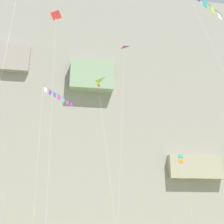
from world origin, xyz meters
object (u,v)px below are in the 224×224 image
at_px(kite_banner_mid_left, 58,100).
at_px(kite_banner_near_cliff, 207,10).
at_px(kite_diamond_upper_mid, 56,22).
at_px(kite_delta_high_left, 95,86).
at_px(kite_box_low_left, 181,159).
at_px(kite_delta_far_left, 123,56).

bearing_deg(kite_banner_mid_left, kite_banner_near_cliff, -58.14).
height_order(kite_diamond_upper_mid, kite_banner_mid_left, kite_diamond_upper_mid).
relative_size(kite_banner_mid_left, kite_banner_near_cliff, 0.98).
distance_m(kite_delta_high_left, kite_banner_near_cliff, 23.72).
distance_m(kite_banner_near_cliff, kite_box_low_left, 32.69).
height_order(kite_banner_near_cliff, kite_box_low_left, kite_banner_near_cliff).
height_order(kite_delta_high_left, kite_diamond_upper_mid, kite_diamond_upper_mid).
distance_m(kite_banner_mid_left, kite_delta_far_left, 12.72).
relative_size(kite_banner_mid_left, kite_delta_far_left, 0.65).
bearing_deg(kite_diamond_upper_mid, kite_banner_mid_left, 60.50).
distance_m(kite_delta_high_left, kite_diamond_upper_mid, 10.77).
xyz_separation_m(kite_diamond_upper_mid, kite_banner_mid_left, (1.03, 1.83, -11.16)).
relative_size(kite_delta_high_left, kite_diamond_upper_mid, 0.71).
height_order(kite_banner_mid_left, kite_delta_far_left, kite_delta_far_left).
relative_size(kite_delta_high_left, kite_box_low_left, 1.69).
distance_m(kite_delta_far_left, kite_banner_near_cliff, 22.45).
xyz_separation_m(kite_delta_high_left, kite_banner_mid_left, (-5.19, -3.37, -4.07)).
bearing_deg(kite_diamond_upper_mid, kite_delta_far_left, 18.47).
bearing_deg(kite_banner_near_cliff, kite_box_low_left, 72.90).
bearing_deg(kite_banner_near_cliff, kite_banner_mid_left, 121.86).
relative_size(kite_diamond_upper_mid, kite_box_low_left, 2.37).
xyz_separation_m(kite_diamond_upper_mid, kite_banner_near_cliff, (12.88, -17.23, -10.97)).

